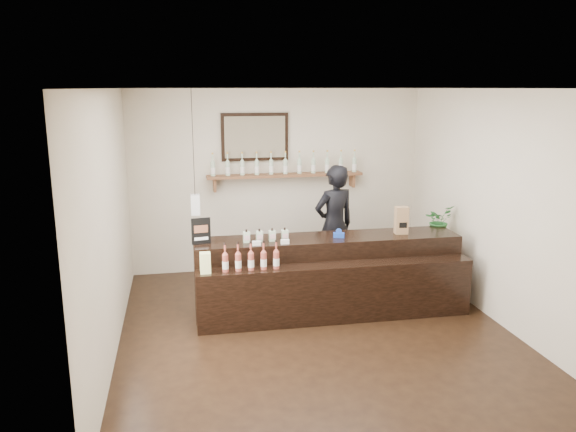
# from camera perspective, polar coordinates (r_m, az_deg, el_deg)

# --- Properties ---
(ground) EXTENTS (5.00, 5.00, 0.00)m
(ground) POSITION_cam_1_polar(r_m,az_deg,el_deg) (6.78, 2.77, -11.56)
(ground) COLOR black
(ground) RESTS_ON ground
(room_shell) EXTENTS (5.00, 5.00, 5.00)m
(room_shell) POSITION_cam_1_polar(r_m,az_deg,el_deg) (6.27, 2.94, 2.75)
(room_shell) COLOR beige
(room_shell) RESTS_ON ground
(back_wall_decor) EXTENTS (2.66, 0.96, 1.69)m
(back_wall_decor) POSITION_cam_1_polar(r_m,az_deg,el_deg) (8.53, -1.96, 5.84)
(back_wall_decor) COLOR brown
(back_wall_decor) RESTS_ON ground
(counter) EXTENTS (3.40, 0.94, 1.11)m
(counter) POSITION_cam_1_polar(r_m,az_deg,el_deg) (7.21, 4.21, -6.24)
(counter) COLOR black
(counter) RESTS_ON ground
(promo_sign) EXTENTS (0.23, 0.05, 0.32)m
(promo_sign) POSITION_cam_1_polar(r_m,az_deg,el_deg) (6.88, -8.83, -1.52)
(promo_sign) COLOR black
(promo_sign) RESTS_ON counter
(paper_bag) EXTENTS (0.18, 0.14, 0.36)m
(paper_bag) POSITION_cam_1_polar(r_m,az_deg,el_deg) (7.42, 11.45, -0.43)
(paper_bag) COLOR olive
(paper_bag) RESTS_ON counter
(tape_dispenser) EXTENTS (0.15, 0.09, 0.12)m
(tape_dispenser) POSITION_cam_1_polar(r_m,az_deg,el_deg) (7.14, 5.18, -1.85)
(tape_dispenser) COLOR #1941B2
(tape_dispenser) RESTS_ON counter
(side_cabinet) EXTENTS (0.51, 0.62, 0.80)m
(side_cabinet) POSITION_cam_1_polar(r_m,az_deg,el_deg) (8.19, 14.81, -4.62)
(side_cabinet) COLOR brown
(side_cabinet) RESTS_ON ground
(potted_plant) EXTENTS (0.50, 0.48, 0.43)m
(potted_plant) POSITION_cam_1_polar(r_m,az_deg,el_deg) (8.03, 15.06, -0.45)
(potted_plant) COLOR #2C7031
(potted_plant) RESTS_ON side_cabinet
(shopkeeper) EXTENTS (0.83, 0.66, 1.98)m
(shopkeeper) POSITION_cam_1_polar(r_m,az_deg,el_deg) (8.05, 4.73, -0.18)
(shopkeeper) COLOR black
(shopkeeper) RESTS_ON ground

